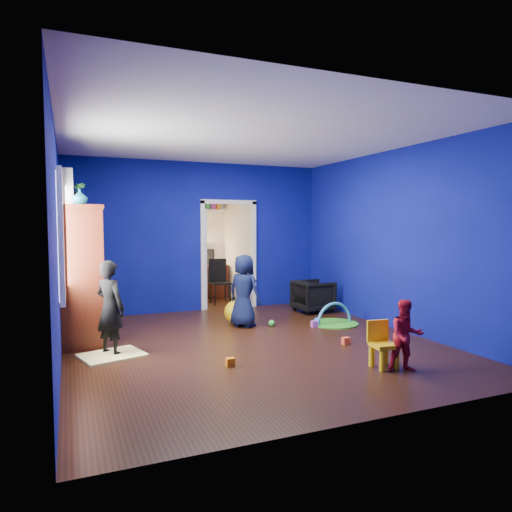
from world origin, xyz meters
name	(u,v)px	position (x,y,z in m)	size (l,w,h in m)	color
floor	(252,344)	(0.00, 0.00, 0.00)	(5.00, 5.50, 0.01)	black
ceiling	(252,137)	(0.00, 0.00, 2.90)	(5.00, 5.50, 0.01)	white
wall_back	(199,237)	(0.00, 2.75, 1.45)	(5.00, 0.02, 2.90)	navy
wall_front	(373,254)	(0.00, -2.75, 1.45)	(5.00, 0.02, 2.90)	navy
wall_left	(57,245)	(-2.50, 0.00, 1.45)	(0.02, 5.50, 2.90)	navy
wall_right	(396,240)	(2.50, 0.00, 1.45)	(0.02, 5.50, 2.90)	navy
alcove	(215,245)	(0.60, 3.62, 1.25)	(1.00, 1.75, 2.50)	silver
armchair	(313,296)	(1.99, 1.74, 0.31)	(0.66, 0.68, 0.62)	black
child_black	(110,308)	(-1.90, 0.21, 0.62)	(0.45, 0.30, 1.23)	black
child_navy	(244,291)	(0.29, 1.07, 0.60)	(0.59, 0.38, 1.20)	#10123C
toddler_red	(406,336)	(1.19, -1.80, 0.42)	(0.40, 0.32, 0.83)	red
vase	(80,197)	(-2.22, 0.72, 2.06)	(0.20, 0.20, 0.21)	#0C6064
potted_plant	(79,194)	(-2.22, 1.24, 2.13)	(0.19, 0.19, 0.34)	#328A32
tv_armoire	(81,275)	(-2.22, 1.02, 0.98)	(0.58, 1.14, 1.96)	#411A0A
crt_tv	(84,272)	(-2.18, 1.02, 1.02)	(0.46, 0.70, 0.54)	silver
yellow_blanket	(112,355)	(-1.90, 0.11, 0.01)	(0.75, 0.60, 0.03)	#F2E07A
hopper_ball	(236,312)	(0.24, 1.32, 0.20)	(0.40, 0.40, 0.40)	yellow
kid_chair	(384,347)	(1.04, -1.60, 0.25)	(0.28, 0.28, 0.50)	yellow
play_mat	(334,323)	(1.78, 0.65, 0.01)	(0.80, 0.80, 0.02)	#359521
toy_arch	(334,323)	(1.78, 0.65, 0.02)	(0.72, 0.72, 0.05)	#3F8CD8
window_left	(59,236)	(-2.48, 0.35, 1.55)	(0.03, 0.95, 1.55)	white
curtain	(69,257)	(-2.37, 0.90, 1.25)	(0.14, 0.42, 2.40)	slate
doorway	(228,256)	(0.60, 2.75, 1.05)	(1.16, 0.10, 2.10)	white
study_desk	(207,281)	(0.60, 4.26, 0.38)	(0.88, 0.44, 0.75)	#3D140A
desk_monitor	(206,256)	(0.60, 4.38, 0.95)	(0.40, 0.05, 0.32)	black
desk_lamp	(195,257)	(0.32, 4.32, 0.93)	(0.14, 0.14, 0.14)	#FFD88C
folding_chair	(220,282)	(0.60, 3.30, 0.46)	(0.40, 0.40, 0.92)	black
book_shelf	(206,210)	(0.60, 4.37, 2.02)	(0.88, 0.24, 0.04)	white
toy_0	(346,341)	(1.22, -0.54, 0.05)	(0.10, 0.08, 0.10)	#FB5429
toy_1	(317,320)	(1.52, 0.80, 0.06)	(0.11, 0.11, 0.11)	blue
toy_2	(230,362)	(-0.62, -0.86, 0.05)	(0.10, 0.08, 0.10)	orange
toy_3	(272,323)	(0.72, 0.91, 0.06)	(0.11, 0.11, 0.11)	green
toy_4	(314,324)	(1.35, 0.58, 0.05)	(0.10, 0.08, 0.10)	#B945B4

